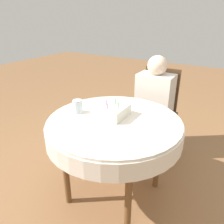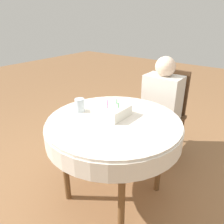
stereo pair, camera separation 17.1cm
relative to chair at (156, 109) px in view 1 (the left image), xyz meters
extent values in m
plane|color=#8C603D|center=(-0.02, -0.90, -0.52)|extent=(12.00, 12.00, 0.00)
cylinder|color=silver|center=(-0.02, -0.90, 0.23)|extent=(1.05, 1.05, 0.02)
cylinder|color=silver|center=(-0.02, -0.90, 0.15)|extent=(1.07, 1.07, 0.14)
cylinder|color=brown|center=(-0.31, -1.19, -0.15)|extent=(0.05, 0.05, 0.74)
cylinder|color=brown|center=(0.27, -1.19, -0.15)|extent=(0.05, 0.05, 0.74)
cylinder|color=brown|center=(-0.31, -0.61, -0.15)|extent=(0.05, 0.05, 0.74)
cylinder|color=brown|center=(0.27, -0.61, -0.15)|extent=(0.05, 0.05, 0.74)
cube|color=#4C331E|center=(0.00, -0.08, -0.07)|extent=(0.45, 0.45, 0.04)
cube|color=#4C331E|center=(0.00, 0.13, 0.20)|extent=(0.40, 0.04, 0.50)
cylinder|color=#4C331E|center=(-0.19, -0.28, -0.31)|extent=(0.04, 0.04, 0.44)
cylinder|color=#4C331E|center=(0.20, -0.27, -0.31)|extent=(0.04, 0.04, 0.44)
cylinder|color=#4C331E|center=(-0.19, 0.11, -0.31)|extent=(0.04, 0.04, 0.44)
cylinder|color=#4C331E|center=(0.19, 0.12, -0.31)|extent=(0.04, 0.04, 0.44)
cylinder|color=beige|center=(-0.09, -0.25, -0.29)|extent=(0.09, 0.09, 0.48)
cylinder|color=beige|center=(0.10, -0.25, -0.29)|extent=(0.09, 0.09, 0.48)
cube|color=beige|center=(0.00, -0.08, 0.18)|extent=(0.38, 0.25, 0.47)
sphere|color=beige|center=(0.00, -0.08, 0.51)|extent=(0.20, 0.20, 0.20)
cube|color=white|center=(-0.08, -0.85, 0.28)|extent=(0.24, 0.24, 0.09)
cylinder|color=green|center=(-0.01, -0.85, 0.34)|extent=(0.01, 0.01, 0.04)
cylinder|color=green|center=(-0.07, -0.80, 0.34)|extent=(0.01, 0.01, 0.04)
cylinder|color=#D166B2|center=(-0.12, -0.86, 0.34)|extent=(0.01, 0.01, 0.04)
cylinder|color=#D166B2|center=(-0.07, -0.91, 0.34)|extent=(0.01, 0.01, 0.04)
cylinder|color=silver|center=(-0.34, -0.95, 0.29)|extent=(0.08, 0.08, 0.11)
camera|label=1|loc=(0.77, -2.22, 0.99)|focal=35.00mm
camera|label=2|loc=(0.91, -2.12, 0.99)|focal=35.00mm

